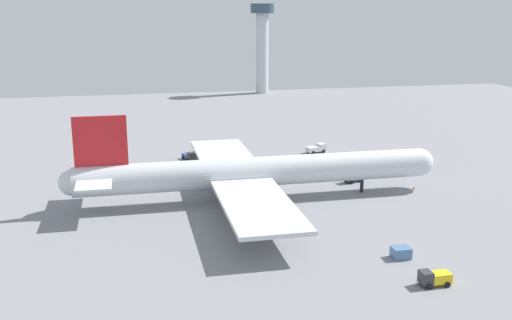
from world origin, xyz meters
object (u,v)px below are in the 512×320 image
object	(u,v)px
baggage_tug	(353,177)
cargo_loader	(317,148)
cargo_airplane	(252,172)
maintenance_van	(190,156)
fuel_truck	(434,278)
safety_cone_nose	(414,188)
cargo_container_fore	(401,253)
control_tower	(262,40)

from	to	relation	value
baggage_tug	cargo_loader	bearing A→B (deg)	89.05
cargo_airplane	maintenance_van	distance (m)	34.22
cargo_airplane	fuel_truck	world-z (taller)	cargo_airplane
safety_cone_nose	maintenance_van	bearing A→B (deg)	141.62
fuel_truck	maintenance_van	size ratio (longest dim) A/B	0.84
cargo_loader	cargo_container_fore	size ratio (longest dim) A/B	2.01
cargo_airplane	maintenance_van	bearing A→B (deg)	104.44
cargo_container_fore	control_tower	world-z (taller)	control_tower
maintenance_van	cargo_container_fore	world-z (taller)	maintenance_van
fuel_truck	safety_cone_nose	size ratio (longest dim) A/B	6.50
fuel_truck	cargo_airplane	bearing A→B (deg)	111.69
cargo_airplane	fuel_truck	distance (m)	44.47
cargo_airplane	baggage_tug	size ratio (longest dim) A/B	15.73
fuel_truck	maintenance_van	bearing A→B (deg)	108.55
control_tower	safety_cone_nose	bearing A→B (deg)	-89.92
fuel_truck	safety_cone_nose	distance (m)	44.17
cargo_airplane	baggage_tug	bearing A→B (deg)	16.69
cargo_loader	cargo_container_fore	distance (m)	65.97
cargo_loader	fuel_truck	distance (m)	75.20
maintenance_van	cargo_container_fore	xyz separation A→B (m)	(24.41, -64.65, -0.20)
cargo_loader	safety_cone_nose	distance (m)	35.59
baggage_tug	safety_cone_nose	distance (m)	12.75
cargo_airplane	fuel_truck	size ratio (longest dim) A/B	17.04
fuel_truck	cargo_container_fore	bearing A→B (deg)	92.52
cargo_loader	fuel_truck	world-z (taller)	cargo_loader
maintenance_van	control_tower	size ratio (longest dim) A/B	0.14
cargo_airplane	fuel_truck	bearing A→B (deg)	-68.31
cargo_airplane	cargo_container_fore	size ratio (longest dim) A/B	26.84
cargo_loader	cargo_container_fore	xyz separation A→B (m)	(-7.81, -65.50, -0.28)
maintenance_van	safety_cone_nose	bearing A→B (deg)	-38.38
cargo_loader	control_tower	size ratio (longest dim) A/B	0.15
cargo_loader	fuel_truck	size ratio (longest dim) A/B	1.28
cargo_loader	control_tower	world-z (taller)	control_tower
cargo_loader	cargo_airplane	bearing A→B (deg)	-125.17
safety_cone_nose	fuel_truck	bearing A→B (deg)	-113.00
cargo_airplane	cargo_container_fore	world-z (taller)	cargo_airplane
fuel_truck	control_tower	world-z (taller)	control_tower
fuel_truck	cargo_container_fore	xyz separation A→B (m)	(-0.41, 9.34, -0.28)
safety_cone_nose	control_tower	world-z (taller)	control_tower
safety_cone_nose	cargo_airplane	bearing A→B (deg)	179.20
cargo_loader	maintenance_van	bearing A→B (deg)	-178.48
fuel_truck	cargo_container_fore	size ratio (longest dim) A/B	1.58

